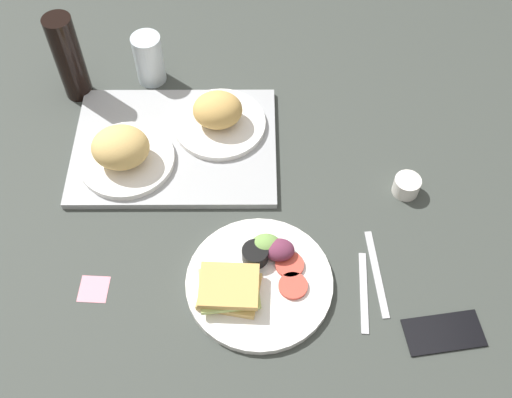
# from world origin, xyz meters

# --- Properties ---
(ground_plane) EXTENTS (1.90, 1.50, 0.03)m
(ground_plane) POSITION_xyz_m (0.00, 0.00, -0.01)
(ground_plane) COLOR #383D38
(serving_tray) EXTENTS (0.45, 0.34, 0.02)m
(serving_tray) POSITION_xyz_m (-0.16, 0.20, 0.01)
(serving_tray) COLOR #9EA0A3
(serving_tray) RESTS_ON ground_plane
(bread_plate_near) EXTENTS (0.21, 0.21, 0.10)m
(bread_plate_near) POSITION_xyz_m (-0.26, 0.15, 0.05)
(bread_plate_near) COLOR white
(bread_plate_near) RESTS_ON serving_tray
(bread_plate_far) EXTENTS (0.21, 0.21, 0.09)m
(bread_plate_far) POSITION_xyz_m (-0.06, 0.25, 0.05)
(bread_plate_far) COLOR white
(bread_plate_far) RESTS_ON serving_tray
(plate_with_salad) EXTENTS (0.28, 0.28, 0.05)m
(plate_with_salad) POSITION_xyz_m (0.02, -0.14, 0.02)
(plate_with_salad) COLOR white
(plate_with_salad) RESTS_ON ground_plane
(drinking_glass) EXTENTS (0.07, 0.07, 0.13)m
(drinking_glass) POSITION_xyz_m (-0.23, 0.42, 0.06)
(drinking_glass) COLOR silver
(drinking_glass) RESTS_ON ground_plane
(soda_bottle) EXTENTS (0.06, 0.06, 0.22)m
(soda_bottle) POSITION_xyz_m (-0.40, 0.38, 0.11)
(soda_bottle) COLOR black
(soda_bottle) RESTS_ON ground_plane
(espresso_cup) EXTENTS (0.06, 0.06, 0.04)m
(espresso_cup) POSITION_xyz_m (0.34, 0.07, 0.02)
(espresso_cup) COLOR silver
(espresso_cup) RESTS_ON ground_plane
(fork) EXTENTS (0.03, 0.17, 0.01)m
(fork) POSITION_xyz_m (0.22, -0.16, 0.00)
(fork) COLOR #B7B7BC
(fork) RESTS_ON ground_plane
(knife) EXTENTS (0.03, 0.19, 0.01)m
(knife) POSITION_xyz_m (0.25, -0.12, 0.00)
(knife) COLOR #B7B7BC
(knife) RESTS_ON ground_plane
(cell_phone) EXTENTS (0.15, 0.09, 0.01)m
(cell_phone) POSITION_xyz_m (0.36, -0.25, 0.00)
(cell_phone) COLOR black
(cell_phone) RESTS_ON ground_plane
(sticky_note) EXTENTS (0.06, 0.06, 0.00)m
(sticky_note) POSITION_xyz_m (-0.30, -0.15, 0.00)
(sticky_note) COLOR pink
(sticky_note) RESTS_ON ground_plane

